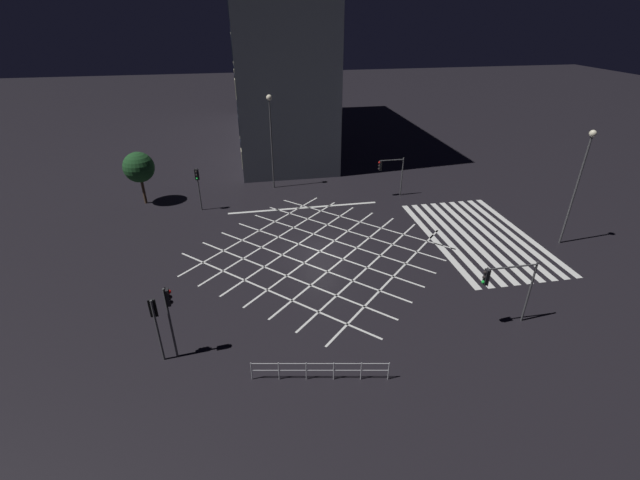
{
  "coord_description": "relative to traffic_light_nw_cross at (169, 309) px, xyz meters",
  "views": [
    {
      "loc": [
        -26.51,
        4.98,
        15.64
      ],
      "look_at": [
        0.0,
        0.0,
        0.94
      ],
      "focal_mm": 24.0,
      "sensor_mm": 36.0,
      "label": 1
    }
  ],
  "objects": [
    {
      "name": "traffic_light_nw_main",
      "position": [
        -0.02,
        0.72,
        -0.35
      ],
      "size": [
        0.39,
        0.36,
        3.67
      ],
      "color": "#424244",
      "rests_on": "ground_plane"
    },
    {
      "name": "traffic_light_se_cross",
      "position": [
        18.19,
        -17.2,
        -0.3
      ],
      "size": [
        0.36,
        2.43,
        3.65
      ],
      "rotation": [
        0.0,
        0.0,
        1.57
      ],
      "color": "#424244",
      "rests_on": "ground_plane"
    },
    {
      "name": "traffic_light_sw_cross",
      "position": [
        -0.67,
        -17.24,
        -0.08
      ],
      "size": [
        0.36,
        3.1,
        3.9
      ],
      "rotation": [
        0.0,
        0.0,
        1.57
      ],
      "color": "#424244",
      "rests_on": "ground_plane"
    },
    {
      "name": "ground_plane",
      "position": [
        9.14,
        -9.04,
        -2.98
      ],
      "size": [
        200.0,
        200.0,
        0.0
      ],
      "primitive_type": "plane",
      "color": "black"
    },
    {
      "name": "street_lamp_west",
      "position": [
        7.09,
        -27.11,
        2.74
      ],
      "size": [
        0.47,
        0.47,
        8.52
      ],
      "color": "#424244",
      "rests_on": "ground_plane"
    },
    {
      "name": "road_markings",
      "position": [
        9.47,
        -16.89,
        -2.98
      ],
      "size": [
        19.85,
        26.33,
        0.01
      ],
      "color": "silver",
      "rests_on": "ground_plane"
    },
    {
      "name": "pedestrian_railing",
      "position": [
        -2.86,
        -6.78,
        -2.31
      ],
      "size": [
        1.25,
        6.43,
        1.05
      ],
      "rotation": [
        0.0,
        0.0,
        -1.76
      ],
      "color": "#B7B7BC",
      "rests_on": "ground_plane"
    },
    {
      "name": "office_building",
      "position": [
        40.51,
        -9.03,
        10.47
      ],
      "size": [
        32.8,
        10.06,
        26.91
      ],
      "rotation": [
        0.0,
        0.0,
        3.14
      ],
      "color": "#4C515B",
      "rests_on": "ground_plane"
    },
    {
      "name": "street_tree_near",
      "position": [
        20.69,
        4.9,
        0.4
      ],
      "size": [
        2.65,
        2.65,
        4.73
      ],
      "color": "#473323",
      "rests_on": "ground_plane"
    },
    {
      "name": "traffic_light_nw_cross",
      "position": [
        0.0,
        0.0,
        0.0
      ],
      "size": [
        0.36,
        0.39,
        4.17
      ],
      "rotation": [
        0.0,
        0.0,
        -1.57
      ],
      "color": "#424244",
      "rests_on": "ground_plane"
    },
    {
      "name": "traffic_light_ne_main",
      "position": [
        18.11,
        -0.17,
        -0.26
      ],
      "size": [
        0.39,
        0.36,
        3.8
      ],
      "rotation": [
        0.0,
        0.0,
        3.14
      ],
      "color": "#424244",
      "rests_on": "ground_plane"
    },
    {
      "name": "street_lamp_east",
      "position": [
        22.36,
        -6.89,
        3.33
      ],
      "size": [
        0.53,
        0.53,
        8.84
      ],
      "color": "#424244",
      "rests_on": "ground_plane"
    }
  ]
}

